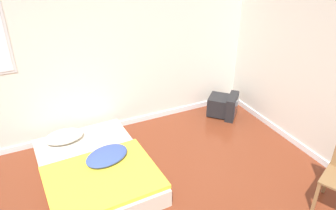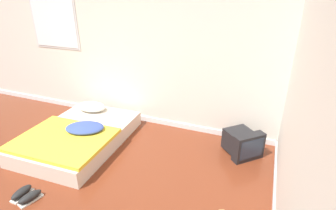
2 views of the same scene
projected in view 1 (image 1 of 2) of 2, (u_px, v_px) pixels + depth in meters
The scene contains 3 objects.
wall_back at pixel (83, 54), 4.55m from camera, with size 7.60×0.08×2.60m.
mattress_bed at pixel (95, 169), 4.14m from camera, with size 1.34×1.83×0.38m.
crt_tv at pixel (224, 105), 5.53m from camera, with size 0.61×0.61×0.39m.
Camera 1 is at (-0.81, -1.89, 2.84)m, focal length 35.00 mm.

